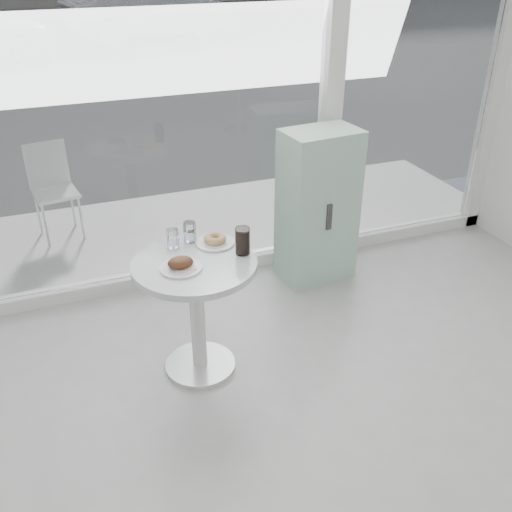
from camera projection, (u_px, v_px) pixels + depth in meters
name	position (u px, v px, depth m)	size (l,w,h in m)	color
storefront	(226.00, 50.00, 3.85)	(5.00, 0.14, 3.00)	white
main_table	(196.00, 294.00, 3.34)	(0.72, 0.72, 0.77)	silver
patio_deck	(196.00, 226.00, 5.30)	(5.60, 1.60, 0.05)	beige
street	(74.00, 38.00, 15.25)	(40.00, 24.00, 0.00)	#373737
mint_cabinet	(318.00, 207.00, 4.31)	(0.58, 0.42, 1.18)	#A5D3BA
patio_chair	(52.00, 184.00, 4.91)	(0.40, 0.40, 0.81)	silver
car_silver	(149.00, 11.00, 14.61)	(1.49, 4.28, 1.41)	#A6A9AE
plate_fritter	(181.00, 264.00, 3.15)	(0.24, 0.24, 0.07)	white
plate_donut	(215.00, 240.00, 3.41)	(0.23, 0.23, 0.06)	white
water_tumbler_a	(173.00, 239.00, 3.36)	(0.07, 0.07, 0.11)	white
water_tumbler_b	(190.00, 233.00, 3.42)	(0.08, 0.08, 0.12)	white
cola_glass	(243.00, 241.00, 3.28)	(0.09, 0.09, 0.16)	white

